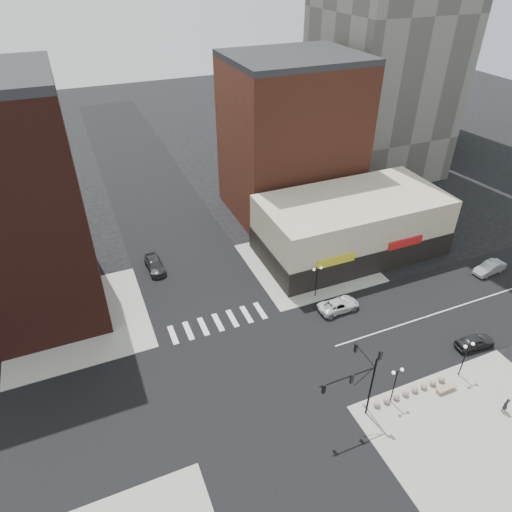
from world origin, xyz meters
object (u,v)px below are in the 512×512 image
white_suv (339,305)px  traffic_signal (361,376)px  street_lamp_se_b (467,352)px  dark_sedan_north (155,265)px  silver_sedan (490,268)px  pedestrian (506,405)px  dark_sedan_east (475,342)px  stone_bench (446,389)px  street_lamp_ne (317,274)px  street_lamp_se_a (396,378)px

white_suv → traffic_signal: bearing=152.5°
street_lamp_se_b → traffic_signal: bearing=179.2°
white_suv → dark_sedan_north: 23.73m
silver_sedan → pedestrian: bearing=-48.3°
dark_sedan_east → pedestrian: bearing=158.6°
street_lamp_se_b → stone_bench: (-2.52, -1.00, -2.92)m
street_lamp_se_b → silver_sedan: bearing=36.5°
street_lamp_se_b → dark_sedan_north: size_ratio=0.84×
street_lamp_ne → silver_sedan: size_ratio=0.92×
street_lamp_se_a → dark_sedan_north: bearing=118.0°
dark_sedan_north → street_lamp_ne: bearing=-40.3°
street_lamp_se_b → street_lamp_ne: size_ratio=1.00×
dark_sedan_north → dark_sedan_east: bearing=-45.9°
traffic_signal → dark_sedan_east: (16.02, 2.25, -4.25)m
silver_sedan → stone_bench: (-18.31, -12.69, -0.37)m
street_lamp_se_b → dark_sedan_north: street_lamp_se_b is taller
street_lamp_ne → silver_sedan: bearing=-10.7°
white_suv → dark_sedan_north: dark_sedan_north is taller
dark_sedan_east → stone_bench: bearing=122.0°
traffic_signal → pedestrian: (12.40, -4.96, -4.02)m
traffic_signal → silver_sedan: 30.16m
white_suv → stone_bench: white_suv is taller
silver_sedan → dark_sedan_east: bearing=-56.9°
dark_sedan_north → pedestrian: pedestrian is taller
street_lamp_ne → pedestrian: street_lamp_ne is taller
street_lamp_se_b → street_lamp_ne: same height
traffic_signal → silver_sedan: bearing=22.7°
white_suv → street_lamp_se_a: bearing=167.8°
traffic_signal → white_suv: size_ratio=1.60×
street_lamp_ne → pedestrian: 22.27m
dark_sedan_north → pedestrian: bearing=-56.7°
silver_sedan → street_lamp_se_b: bearing=-59.2°
dark_sedan_north → street_lamp_se_b: bearing=-53.2°
dark_sedan_north → stone_bench: (20.79, -29.81, -0.34)m
dark_sedan_east → pedestrian: 8.06m
street_lamp_se_a → silver_sedan: size_ratio=0.92×
traffic_signal → pedestrian: bearing=-21.8°
traffic_signal → stone_bench: (9.25, -1.17, -4.59)m
street_lamp_se_b → dark_sedan_east: bearing=29.6°
dark_sedan_east → stone_bench: dark_sedan_east is taller
pedestrian → traffic_signal: bearing=-22.9°
street_lamp_ne → pedestrian: (7.64, -20.79, -2.35)m
street_lamp_ne → dark_sedan_north: bearing=141.9°
traffic_signal → silver_sedan: (27.55, 11.52, -4.22)m
street_lamp_se_a → silver_sedan: (23.79, 11.69, -2.55)m
white_suv → pedestrian: pedestrian is taller
pedestrian → dark_sedan_east: bearing=-117.7°
street_lamp_se_a → dark_sedan_north: (-15.31, 28.81, -2.58)m
dark_sedan_north → pedestrian: (23.94, -33.60, 0.23)m
street_lamp_se_b → silver_sedan: (15.79, 11.69, -2.55)m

